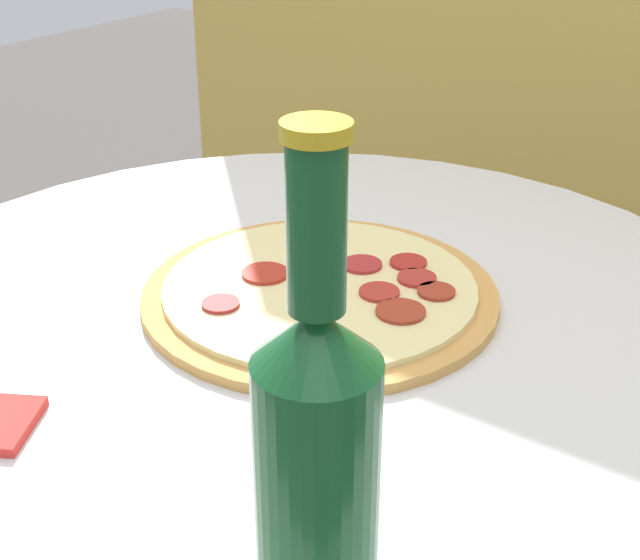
% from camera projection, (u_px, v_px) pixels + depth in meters
% --- Properties ---
extents(table, '(0.87, 0.87, 0.74)m').
position_uv_depth(table, '(302.00, 465.00, 0.88)').
color(table, silver).
rests_on(table, ground_plane).
extents(fence_panel, '(1.66, 0.04, 1.76)m').
position_uv_depth(fence_panel, '(617.00, 17.00, 1.32)').
color(fence_panel, gold).
rests_on(fence_panel, ground_plane).
extents(pizza, '(0.33, 0.33, 0.02)m').
position_uv_depth(pizza, '(321.00, 292.00, 0.82)').
color(pizza, '#C68E47').
rests_on(pizza, table).
extents(beer_bottle, '(0.07, 0.07, 0.28)m').
position_uv_depth(beer_bottle, '(317.00, 448.00, 0.46)').
color(beer_bottle, '#144C23').
rests_on(beer_bottle, table).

